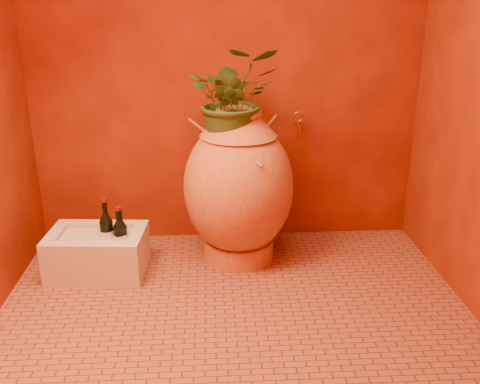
{
  "coord_description": "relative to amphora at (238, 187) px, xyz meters",
  "views": [
    {
      "loc": [
        -0.11,
        -2.41,
        1.57
      ],
      "look_at": [
        0.05,
        0.35,
        0.55
      ],
      "focal_mm": 40.0,
      "sensor_mm": 36.0,
      "label": 1
    }
  ],
  "objects": [
    {
      "name": "wine_bottle_a",
      "position": [
        -0.71,
        -0.19,
        -0.23
      ],
      "size": [
        0.07,
        0.07,
        0.29
      ],
      "color": "black",
      "rests_on": "stone_basin"
    },
    {
      "name": "floor",
      "position": [
        -0.06,
        -0.65,
        -0.48
      ],
      "size": [
        2.5,
        2.5,
        0.0
      ],
      "primitive_type": "plane",
      "color": "brown",
      "rests_on": "ground"
    },
    {
      "name": "wine_bottle_b",
      "position": [
        -0.7,
        -0.18,
        -0.23
      ],
      "size": [
        0.07,
        0.07,
        0.29
      ],
      "color": "black",
      "rests_on": "stone_basin"
    },
    {
      "name": "wall_tap",
      "position": [
        0.4,
        0.27,
        0.32
      ],
      "size": [
        0.07,
        0.15,
        0.16
      ],
      "color": "#A46F26",
      "rests_on": "wall_back"
    },
    {
      "name": "stone_basin",
      "position": [
        -0.85,
        -0.16,
        -0.35
      ],
      "size": [
        0.59,
        0.42,
        0.26
      ],
      "rotation": [
        0.0,
        0.0,
        -0.08
      ],
      "color": "beige",
      "rests_on": "floor"
    },
    {
      "name": "plant_side",
      "position": [
        -0.07,
        -0.05,
        0.49
      ],
      "size": [
        0.28,
        0.27,
        0.4
      ],
      "primitive_type": "imported",
      "rotation": [
        0.0,
        0.0,
        -0.59
      ],
      "color": "#274C1B",
      "rests_on": "amphora"
    },
    {
      "name": "wall_back",
      "position": [
        -0.06,
        0.35,
        0.77
      ],
      "size": [
        2.5,
        0.02,
        2.5
      ],
      "primitive_type": "cube",
      "color": "#5E1605",
      "rests_on": "ground"
    },
    {
      "name": "plant_main",
      "position": [
        -0.02,
        0.0,
        0.54
      ],
      "size": [
        0.56,
        0.5,
        0.59
      ],
      "primitive_type": "imported",
      "rotation": [
        0.0,
        0.0,
        0.08
      ],
      "color": "#274C1B",
      "rests_on": "amphora"
    },
    {
      "name": "amphora",
      "position": [
        0.0,
        0.0,
        0.0
      ],
      "size": [
        0.77,
        0.77,
        0.96
      ],
      "rotation": [
        0.0,
        0.0,
        -0.16
      ],
      "color": "#CA7939",
      "rests_on": "floor"
    },
    {
      "name": "wine_bottle_c",
      "position": [
        -0.78,
        -0.17,
        -0.21
      ],
      "size": [
        0.08,
        0.08,
        0.34
      ],
      "color": "black",
      "rests_on": "stone_basin"
    }
  ]
}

